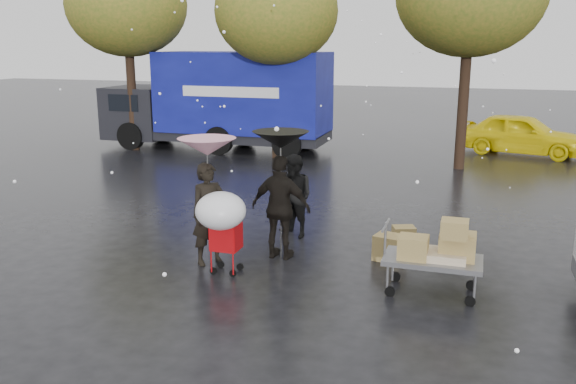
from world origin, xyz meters
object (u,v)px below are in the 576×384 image
(person_pink, at_px, (209,214))
(blue_truck, at_px, (222,101))
(yellow_taxi, at_px, (521,134))
(shopping_cart, at_px, (222,215))
(person_black, at_px, (281,208))
(vendor_cart, at_px, (439,250))

(person_pink, distance_m, blue_truck, 11.99)
(blue_truck, bearing_deg, yellow_taxi, 11.49)
(yellow_taxi, bearing_deg, shopping_cart, 172.32)
(person_black, relative_size, blue_truck, 0.23)
(shopping_cart, distance_m, yellow_taxi, 14.68)
(vendor_cart, relative_size, blue_truck, 0.18)
(vendor_cart, bearing_deg, yellow_taxi, 82.09)
(person_pink, bearing_deg, person_black, -21.00)
(vendor_cart, height_order, blue_truck, blue_truck)
(vendor_cart, height_order, shopping_cart, shopping_cart)
(person_pink, height_order, vendor_cart, person_pink)
(yellow_taxi, bearing_deg, vendor_cart, -174.16)
(blue_truck, relative_size, yellow_taxi, 1.97)
(shopping_cart, relative_size, blue_truck, 0.18)
(shopping_cart, bearing_deg, person_black, 59.79)
(person_pink, relative_size, shopping_cart, 1.24)
(person_black, xyz_separation_m, yellow_taxi, (4.70, 12.53, -0.24))
(yellow_taxi, bearing_deg, person_black, 173.18)
(shopping_cart, height_order, yellow_taxi, shopping_cart)
(person_black, bearing_deg, shopping_cart, 63.60)
(vendor_cart, distance_m, blue_truck, 14.15)
(blue_truck, bearing_deg, vendor_cart, -52.89)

